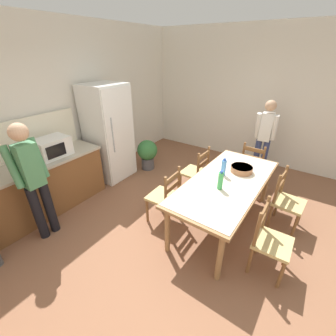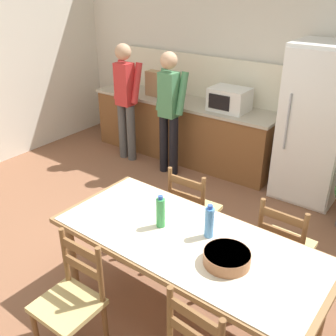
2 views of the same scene
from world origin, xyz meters
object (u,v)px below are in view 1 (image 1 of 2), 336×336
at_px(microwave, 52,147).
at_px(chair_side_far_right, 196,172).
at_px(chair_head_end, 253,165).
at_px(chair_side_near_left, 269,241).
at_px(refrigerator, 109,133).
at_px(potted_plant, 147,153).
at_px(bottle_near_centre, 220,181).
at_px(serving_bowl, 242,169).
at_px(chair_side_far_left, 165,196).
at_px(person_at_counter, 33,178).
at_px(person_by_table, 265,135).
at_px(dining_table, 227,185).
at_px(chair_side_near_right, 286,201).

height_order(microwave, chair_side_far_right, microwave).
xyz_separation_m(chair_head_end, chair_side_near_left, (-1.83, -0.70, 0.00)).
xyz_separation_m(microwave, chair_side_near_left, (0.53, -3.27, -0.59)).
relative_size(refrigerator, potted_plant, 2.79).
bearing_deg(potted_plant, microwave, 166.03).
xyz_separation_m(refrigerator, chair_side_far_right, (0.37, -1.77, -0.49)).
xyz_separation_m(bottle_near_centre, serving_bowl, (0.62, -0.09, -0.07)).
height_order(chair_side_far_left, person_at_counter, person_at_counter).
height_order(person_at_counter, potted_plant, person_at_counter).
height_order(chair_side_near_left, chair_side_far_left, same).
xyz_separation_m(person_at_counter, person_by_table, (3.52, -2.05, -0.05)).
relative_size(refrigerator, microwave, 3.73).
bearing_deg(person_at_counter, chair_side_far_right, -120.94).
xyz_separation_m(chair_side_near_left, person_by_table, (2.38, 0.70, 0.44)).
bearing_deg(person_by_table, person_at_counter, -34.66).
relative_size(dining_table, chair_head_end, 2.32).
relative_size(person_at_counter, person_by_table, 1.06).
xyz_separation_m(bottle_near_centre, chair_side_near_right, (0.71, -0.78, -0.44)).
bearing_deg(serving_bowl, chair_side_far_right, 81.04).
bearing_deg(person_at_counter, chair_side_near_right, -143.20).
relative_size(refrigerator, serving_bowl, 5.82).
bearing_deg(chair_head_end, microwave, 44.75).
distance_m(refrigerator, potted_plant, 0.95).
distance_m(chair_side_far_right, chair_side_far_left, 0.94).
bearing_deg(potted_plant, chair_head_end, -75.16).
distance_m(microwave, chair_head_end, 3.54).
relative_size(bottle_near_centre, chair_side_far_right, 0.30).
height_order(chair_side_far_right, person_at_counter, person_at_counter).
height_order(chair_side_near_left, person_by_table, person_by_table).
distance_m(chair_head_end, chair_side_near_right, 1.15).
distance_m(bottle_near_centre, chair_side_near_right, 1.14).
bearing_deg(chair_head_end, chair_side_near_left, 113.10).
bearing_deg(bottle_near_centre, person_at_counter, 124.35).
xyz_separation_m(chair_head_end, potted_plant, (-0.56, 2.12, -0.06)).
relative_size(refrigerator, chair_head_end, 2.05).
bearing_deg(chair_side_near_left, person_at_counter, 112.60).
xyz_separation_m(chair_head_end, chair_side_far_left, (-1.78, 0.81, 0.00)).
height_order(chair_side_far_right, chair_side_far_left, same).
height_order(refrigerator, chair_side_far_right, refrigerator).
bearing_deg(refrigerator, chair_head_end, -64.65).
bearing_deg(potted_plant, dining_table, -110.36).
bearing_deg(chair_side_far_left, chair_side_near_left, 86.68).
height_order(dining_table, chair_side_far_right, chair_side_far_right).
distance_m(chair_side_far_right, person_by_table, 1.66).
relative_size(bottle_near_centre, chair_side_near_left, 0.30).
relative_size(serving_bowl, potted_plant, 0.48).
bearing_deg(chair_side_near_left, chair_side_near_right, -1.59).
relative_size(chair_head_end, chair_side_far_right, 1.00).
bearing_deg(chair_side_far_left, bottle_near_centre, 102.13).
relative_size(bottle_near_centre, person_by_table, 0.17).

